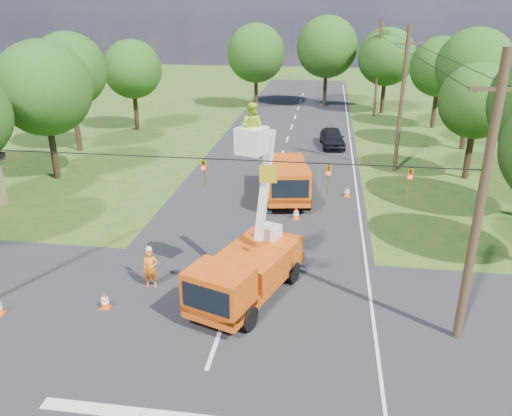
% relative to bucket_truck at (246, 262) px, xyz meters
% --- Properties ---
extents(ground, '(140.00, 140.00, 0.00)m').
position_rel_bucket_truck_xyz_m(ground, '(-0.60, 16.58, -1.67)').
color(ground, '#255018').
rests_on(ground, ground).
extents(road_main, '(12.00, 100.00, 0.06)m').
position_rel_bucket_truck_xyz_m(road_main, '(-0.60, 16.58, -1.67)').
color(road_main, black).
rests_on(road_main, ground).
extents(road_cross, '(56.00, 10.00, 0.07)m').
position_rel_bucket_truck_xyz_m(road_cross, '(-0.60, -1.42, -1.67)').
color(road_cross, black).
rests_on(road_cross, ground).
extents(edge_line, '(0.12, 90.00, 0.02)m').
position_rel_bucket_truck_xyz_m(edge_line, '(5.00, 16.58, -1.67)').
color(edge_line, silver).
rests_on(edge_line, ground).
extents(bucket_truck, '(4.22, 6.55, 7.90)m').
position_rel_bucket_truck_xyz_m(bucket_truck, '(0.00, 0.00, 0.00)').
color(bucket_truck, '#D55D0F').
rests_on(bucket_truck, ground).
extents(second_truck, '(3.47, 6.90, 2.47)m').
position_rel_bucket_truck_xyz_m(second_truck, '(0.56, 11.76, -0.39)').
color(second_truck, '#D55D0F').
rests_on(second_truck, ground).
extents(ground_worker, '(0.73, 0.57, 1.76)m').
position_rel_bucket_truck_xyz_m(ground_worker, '(-4.15, 0.37, -0.79)').
color(ground_worker, '#DB5D12').
rests_on(ground_worker, ground).
extents(distant_car, '(2.39, 4.81, 1.58)m').
position_rel_bucket_truck_xyz_m(distant_car, '(3.38, 24.71, -0.89)').
color(distant_car, black).
rests_on(distant_car, ground).
extents(traffic_cone_2, '(0.38, 0.38, 0.71)m').
position_rel_bucket_truck_xyz_m(traffic_cone_2, '(0.65, 3.87, -1.32)').
color(traffic_cone_2, '#FF550D').
rests_on(traffic_cone_2, ground).
extents(traffic_cone_3, '(0.38, 0.38, 0.71)m').
position_rel_bucket_truck_xyz_m(traffic_cone_3, '(1.42, 8.54, -1.32)').
color(traffic_cone_3, '#FF550D').
rests_on(traffic_cone_3, ground).
extents(traffic_cone_4, '(0.38, 0.38, 0.71)m').
position_rel_bucket_truck_xyz_m(traffic_cone_4, '(-5.41, -1.48, -1.32)').
color(traffic_cone_4, '#FF550D').
rests_on(traffic_cone_4, ground).
extents(traffic_cone_7, '(0.38, 0.38, 0.71)m').
position_rel_bucket_truck_xyz_m(traffic_cone_7, '(4.34, 12.56, -1.32)').
color(traffic_cone_7, '#FF550D').
rests_on(traffic_cone_7, ground).
extents(pole_right_near, '(1.80, 0.30, 10.00)m').
position_rel_bucket_truck_xyz_m(pole_right_near, '(7.90, -1.42, 3.43)').
color(pole_right_near, '#4C3823').
rests_on(pole_right_near, ground).
extents(pole_right_mid, '(1.80, 0.30, 10.00)m').
position_rel_bucket_truck_xyz_m(pole_right_mid, '(7.90, 18.58, 3.43)').
color(pole_right_mid, '#4C3823').
rests_on(pole_right_mid, ground).
extents(pole_right_far, '(1.80, 0.30, 10.00)m').
position_rel_bucket_truck_xyz_m(pole_right_far, '(7.90, 38.58, 3.43)').
color(pole_right_far, '#4C3823').
rests_on(pole_right_far, ground).
extents(signal_span, '(18.00, 0.29, 1.07)m').
position_rel_bucket_truck_xyz_m(signal_span, '(1.62, -1.43, 4.20)').
color(signal_span, black).
rests_on(signal_span, ground).
extents(tree_left_d, '(6.20, 6.20, 9.24)m').
position_rel_bucket_truck_xyz_m(tree_left_d, '(-15.60, 13.58, 4.45)').
color(tree_left_d, '#382616').
rests_on(tree_left_d, ground).
extents(tree_left_e, '(5.80, 5.80, 9.41)m').
position_rel_bucket_truck_xyz_m(tree_left_e, '(-17.40, 20.58, 4.82)').
color(tree_left_e, '#382616').
rests_on(tree_left_e, ground).
extents(tree_left_f, '(5.40, 5.40, 8.40)m').
position_rel_bucket_truck_xyz_m(tree_left_f, '(-15.40, 28.58, 4.01)').
color(tree_left_f, '#382616').
rests_on(tree_left_f, ground).
extents(tree_right_c, '(5.00, 5.00, 7.83)m').
position_rel_bucket_truck_xyz_m(tree_right_c, '(12.60, 17.58, 3.64)').
color(tree_right_c, '#382616').
rests_on(tree_right_c, ground).
extents(tree_right_d, '(6.00, 6.00, 9.70)m').
position_rel_bucket_truck_xyz_m(tree_right_d, '(14.20, 25.58, 5.00)').
color(tree_right_d, '#382616').
rests_on(tree_right_d, ground).
extents(tree_right_e, '(5.60, 5.60, 8.63)m').
position_rel_bucket_truck_xyz_m(tree_right_e, '(13.20, 33.58, 4.14)').
color(tree_right_e, '#382616').
rests_on(tree_right_e, ground).
extents(tree_far_a, '(6.60, 6.60, 9.50)m').
position_rel_bucket_truck_xyz_m(tree_far_a, '(-5.60, 41.58, 4.51)').
color(tree_far_a, '#382616').
rests_on(tree_far_a, ground).
extents(tree_far_b, '(7.00, 7.00, 10.32)m').
position_rel_bucket_truck_xyz_m(tree_far_b, '(2.40, 43.58, 5.13)').
color(tree_far_b, '#382616').
rests_on(tree_far_b, ground).
extents(tree_far_c, '(6.20, 6.20, 9.18)m').
position_rel_bucket_truck_xyz_m(tree_far_c, '(8.90, 40.58, 4.39)').
color(tree_far_c, '#382616').
rests_on(tree_far_c, ground).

